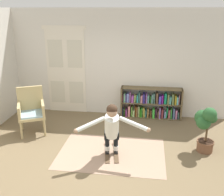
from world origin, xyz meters
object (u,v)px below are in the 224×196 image
(potted_plant, at_px, (205,125))
(skis_pair, at_px, (112,151))
(wicker_chair, at_px, (31,109))
(bookshelf, at_px, (151,104))
(person_skier, at_px, (112,126))

(potted_plant, xyz_separation_m, skis_pair, (-1.90, -0.36, -0.58))
(potted_plant, bearing_deg, wicker_chair, 174.82)
(bookshelf, height_order, skis_pair, bookshelf)
(skis_pair, distance_m, person_skier, 0.70)
(bookshelf, bearing_deg, skis_pair, -111.32)
(bookshelf, relative_size, potted_plant, 1.63)
(wicker_chair, relative_size, skis_pair, 1.29)
(wicker_chair, distance_m, potted_plant, 3.96)
(bookshelf, xyz_separation_m, potted_plant, (1.11, -1.66, 0.22))
(bookshelf, distance_m, potted_plant, 2.01)
(potted_plant, bearing_deg, person_skier, -163.78)
(bookshelf, distance_m, wicker_chair, 3.13)
(wicker_chair, height_order, potted_plant, wicker_chair)
(person_skier, bearing_deg, skis_pair, 99.91)
(person_skier, bearing_deg, bookshelf, 71.09)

